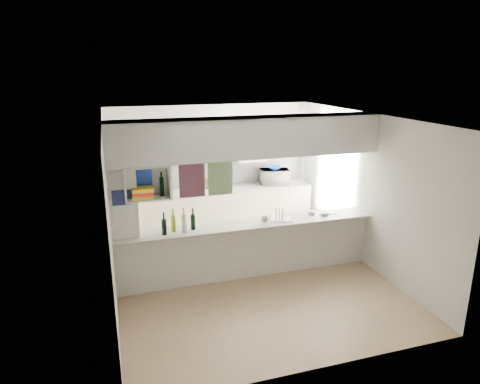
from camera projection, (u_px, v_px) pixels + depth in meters
name	position (u px, v px, depth m)	size (l,w,h in m)	color
floor	(248.00, 275.00, 7.07)	(4.80, 4.80, 0.00)	tan
ceiling	(249.00, 117.00, 6.34)	(4.80, 4.80, 0.00)	white
wall_back	(212.00, 168.00, 8.91)	(4.20, 4.20, 0.00)	silver
wall_left	(110.00, 214.00, 6.11)	(4.80, 4.80, 0.00)	silver
wall_right	(365.00, 190.00, 7.31)	(4.80, 4.80, 0.00)	silver
servery_partition	(238.00, 179.00, 6.56)	(4.20, 0.50, 2.60)	silver
cubby_shelf	(146.00, 184.00, 6.09)	(0.65, 0.35, 0.50)	white
kitchen_run	(223.00, 192.00, 8.85)	(3.60, 0.63, 2.24)	beige
microwave	(275.00, 177.00, 9.06)	(0.59, 0.40, 0.33)	white
bowl	(274.00, 168.00, 8.98)	(0.27, 0.27, 0.07)	#0E2E9A
dish_rack	(281.00, 214.00, 6.98)	(0.45, 0.39, 0.21)	silver
cup	(264.00, 219.00, 6.81)	(0.12, 0.12, 0.09)	white
wine_bottles	(179.00, 223.00, 6.42)	(0.53, 0.16, 0.38)	black
plastic_tubs	(317.00, 213.00, 7.20)	(0.48, 0.21, 0.06)	silver
utensil_jar	(223.00, 185.00, 8.81)	(0.10, 0.10, 0.14)	black
knife_block	(208.00, 183.00, 8.74)	(0.11, 0.09, 0.22)	brown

